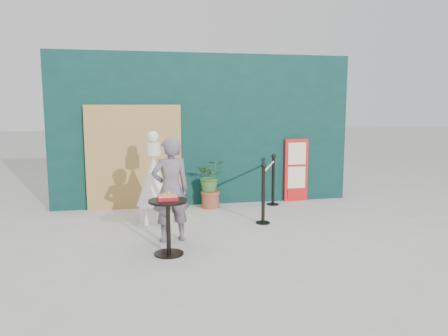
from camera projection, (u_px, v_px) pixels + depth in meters
ground at (242, 253)px, 5.94m from camera, size 60.00×60.00×0.00m
back_wall at (204, 130)px, 8.78m from camera, size 6.00×0.30×3.00m
bamboo_fence at (134, 157)px, 8.37m from camera, size 1.80×0.08×2.00m
woman at (171, 190)px, 6.37m from camera, size 0.62×0.46×1.54m
menu_board at (296, 170)px, 9.09m from camera, size 0.50×0.07×1.30m
statue at (154, 185)px, 7.51m from camera, size 0.61×0.61×1.56m
cafe_table at (168, 218)px, 5.82m from camera, size 0.52×0.52×0.75m
food_basket at (168, 197)px, 5.78m from camera, size 0.26×0.19×0.11m
planter at (210, 180)px, 8.48m from camera, size 0.55×0.48×0.94m
stanchion_barrier at (269, 187)px, 8.05m from camera, size 0.84×1.54×1.03m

